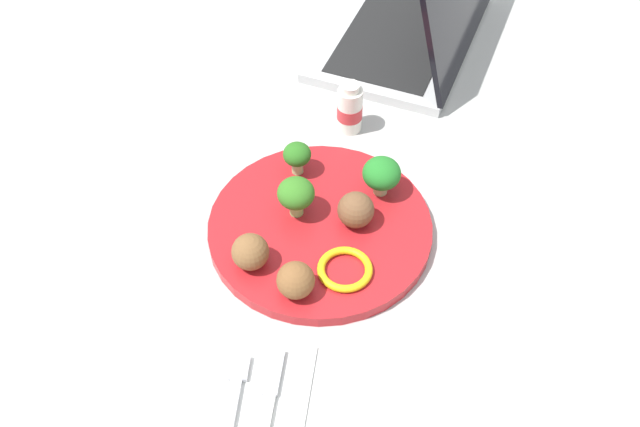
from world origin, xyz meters
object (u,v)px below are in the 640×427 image
at_px(plate, 320,228).
at_px(broccoli_floret_far_rim, 382,174).
at_px(broccoli_floret_mid_left, 296,194).
at_px(meatball_back_left, 250,252).
at_px(broccoli_floret_back_right, 297,155).
at_px(knife, 267,404).
at_px(pepper_ring_near_rim, 345,269).
at_px(napkin, 249,410).
at_px(yogurt_bottle, 348,109).
at_px(meatball_mid_left, 296,280).
at_px(meatball_near_rim, 356,210).
at_px(laptop, 416,22).
at_px(fork, 233,399).

height_order(plate, broccoli_floret_far_rim, broccoli_floret_far_rim).
height_order(broccoli_floret_mid_left, meatball_back_left, broccoli_floret_mid_left).
bearing_deg(plate, meatball_back_left, 139.09).
xyz_separation_m(broccoli_floret_back_right, knife, (-0.33, -0.04, -0.04)).
height_order(pepper_ring_near_rim, napkin, pepper_ring_near_rim).
bearing_deg(broccoli_floret_back_right, yogurt_bottle, -21.43).
bearing_deg(broccoli_floret_mid_left, meatball_mid_left, -167.01).
bearing_deg(meatball_mid_left, meatball_back_left, 65.08).
relative_size(broccoli_floret_back_right, meatball_back_left, 1.04).
bearing_deg(plate, yogurt_bottle, 0.85).
bearing_deg(broccoli_floret_mid_left, meatball_back_left, 159.17).
bearing_deg(yogurt_bottle, meatball_near_rim, -166.33).
distance_m(yogurt_bottle, laptop, 0.23).
xyz_separation_m(pepper_ring_near_rim, yogurt_bottle, (0.26, 0.05, 0.01)).
bearing_deg(plate, laptop, -8.85).
relative_size(broccoli_floret_back_right, napkin, 0.27).
distance_m(broccoli_floret_back_right, knife, 0.33).
xyz_separation_m(plate, fork, (-0.25, 0.04, -0.00)).
bearing_deg(meatball_mid_left, laptop, -7.68).
xyz_separation_m(meatball_back_left, meatball_near_rim, (0.09, -0.11, 0.00)).
xyz_separation_m(plate, broccoli_floret_far_rim, (0.07, -0.06, 0.04)).
relative_size(plate, napkin, 1.65).
xyz_separation_m(plate, meatball_mid_left, (-0.11, 0.01, 0.03)).
bearing_deg(pepper_ring_near_rim, broccoli_floret_back_right, 31.81).
height_order(broccoli_floret_far_rim, laptop, laptop).
distance_m(broccoli_floret_back_right, napkin, 0.34).
distance_m(meatball_back_left, knife, 0.18).
bearing_deg(meatball_back_left, broccoli_floret_mid_left, -20.83).
xyz_separation_m(broccoli_floret_mid_left, napkin, (-0.27, -0.01, -0.05)).
height_order(broccoli_floret_mid_left, yogurt_bottle, yogurt_bottle).
height_order(knife, laptop, laptop).
xyz_separation_m(broccoli_floret_mid_left, meatball_near_rim, (0.00, -0.07, -0.01)).
xyz_separation_m(broccoli_floret_mid_left, yogurt_bottle, (0.19, -0.03, -0.01)).
bearing_deg(yogurt_bottle, meatball_mid_left, 179.50).
xyz_separation_m(broccoli_floret_mid_left, broccoli_floret_back_right, (0.07, 0.02, -0.00)).
height_order(broccoli_floret_back_right, meatball_mid_left, broccoli_floret_back_right).
bearing_deg(broccoli_floret_back_right, laptop, -18.70).
distance_m(knife, yogurt_bottle, 0.44).
xyz_separation_m(broccoli_floret_back_right, laptop, (0.33, -0.11, -0.01)).
distance_m(pepper_ring_near_rim, napkin, 0.20).
distance_m(meatball_mid_left, yogurt_bottle, 0.30).
xyz_separation_m(meatball_mid_left, pepper_ring_near_rim, (0.04, -0.05, -0.02)).
distance_m(broccoli_floret_mid_left, meatball_near_rim, 0.08).
xyz_separation_m(meatball_back_left, knife, (-0.17, -0.06, -0.03)).
distance_m(meatball_mid_left, napkin, 0.15).
distance_m(meatball_near_rim, napkin, 0.28).
distance_m(broccoli_floret_far_rim, broccoli_floret_back_right, 0.11).
relative_size(pepper_ring_near_rim, fork, 0.54).
relative_size(broccoli_floret_mid_left, laptop, 0.16).
height_order(yogurt_bottle, laptop, laptop).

